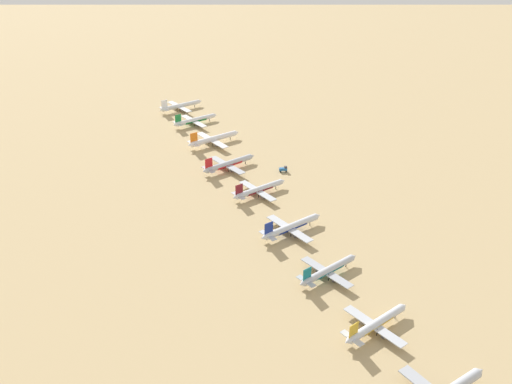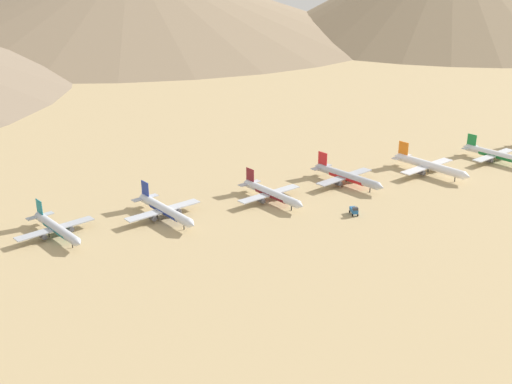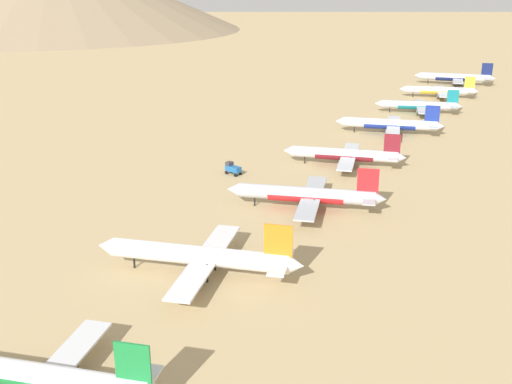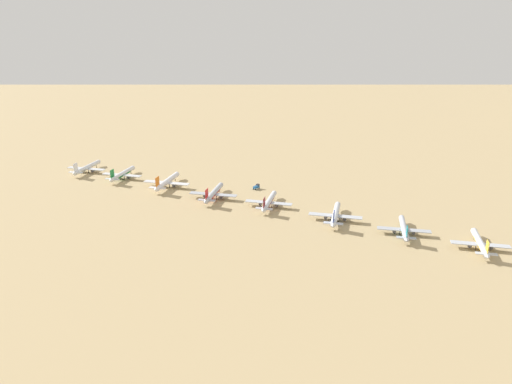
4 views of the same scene
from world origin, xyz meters
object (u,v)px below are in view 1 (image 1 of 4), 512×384
at_px(parked_jet_2, 328,270).
at_px(service_truck, 283,169).
at_px(parked_jet_1, 376,324).
at_px(parked_jet_8, 180,106).
at_px(parked_jet_3, 291,227).
at_px(parked_jet_6, 213,139).
at_px(parked_jet_5, 228,164).
at_px(parked_jet_4, 259,189).
at_px(parked_jet_7, 195,120).

height_order(parked_jet_2, service_truck, parked_jet_2).
bearing_deg(parked_jet_2, service_truck, 69.73).
bearing_deg(parked_jet_1, parked_jet_8, 84.19).
bearing_deg(parked_jet_3, service_truck, 62.40).
bearing_deg(parked_jet_6, parked_jet_5, -101.36).
xyz_separation_m(parked_jet_3, parked_jet_6, (15.01, 137.33, 0.35)).
xyz_separation_m(parked_jet_2, parked_jet_4, (11.25, 91.91, 0.15)).
xyz_separation_m(parked_jet_5, parked_jet_8, (15.99, 130.59, -0.05)).
xyz_separation_m(parked_jet_1, parked_jet_5, (15.30, 177.07, 0.40)).
distance_m(parked_jet_7, parked_jet_8, 39.47).
height_order(parked_jet_2, parked_jet_6, parked_jet_6).
bearing_deg(parked_jet_6, parked_jet_8, 85.41).
relative_size(parked_jet_2, parked_jet_7, 0.93).
relative_size(parked_jet_3, parked_jet_6, 0.93).
distance_m(parked_jet_1, parked_jet_3, 85.91).
bearing_deg(parked_jet_3, parked_jet_1, -96.32).
relative_size(parked_jet_1, service_truck, 6.87).
bearing_deg(service_truck, parked_jet_2, -110.27).
height_order(parked_jet_6, parked_jet_7, parked_jet_6).
bearing_deg(parked_jet_2, parked_jet_7, 83.89).
height_order(parked_jet_7, service_truck, parked_jet_7).
height_order(parked_jet_5, parked_jet_6, parked_jet_6).
bearing_deg(service_truck, parked_jet_5, 146.27).
bearing_deg(service_truck, parked_jet_8, 95.73).
bearing_deg(parked_jet_3, parked_jet_6, 83.76).
bearing_deg(parked_jet_7, parked_jet_1, -96.07).
xyz_separation_m(parked_jet_5, parked_jet_7, (13.24, 91.22, -0.17)).
height_order(parked_jet_1, parked_jet_5, parked_jet_5).
relative_size(parked_jet_2, parked_jet_5, 0.90).
height_order(parked_jet_1, parked_jet_3, parked_jet_3).
bearing_deg(parked_jet_8, parked_jet_3, -95.61).
xyz_separation_m(parked_jet_1, parked_jet_3, (9.46, 85.39, 0.31)).
distance_m(parked_jet_3, service_truck, 79.97).
xyz_separation_m(parked_jet_2, parked_jet_5, (10.99, 135.04, 0.42)).
height_order(parked_jet_1, parked_jet_2, parked_jet_1).
relative_size(parked_jet_7, service_truck, 7.32).
height_order(parked_jet_4, parked_jet_6, parked_jet_6).
bearing_deg(parked_jet_6, parked_jet_3, -96.24).
xyz_separation_m(parked_jet_4, parked_jet_7, (12.99, 134.35, 0.10)).
xyz_separation_m(parked_jet_1, parked_jet_7, (28.54, 268.29, 0.23)).
relative_size(parked_jet_8, service_truck, 7.46).
bearing_deg(parked_jet_4, parked_jet_6, 84.27).
height_order(parked_jet_3, service_truck, parked_jet_3).
height_order(parked_jet_1, parked_jet_8, parked_jet_8).
bearing_deg(parked_jet_2, parked_jet_4, 83.02).
xyz_separation_m(parked_jet_3, parked_jet_5, (5.84, 91.68, 0.09)).
height_order(parked_jet_5, parked_jet_7, parked_jet_5).
bearing_deg(parked_jet_4, parked_jet_1, -96.62).
bearing_deg(parked_jet_8, parked_jet_4, -95.17).
xyz_separation_m(parked_jet_1, parked_jet_4, (15.55, 133.93, 0.14)).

